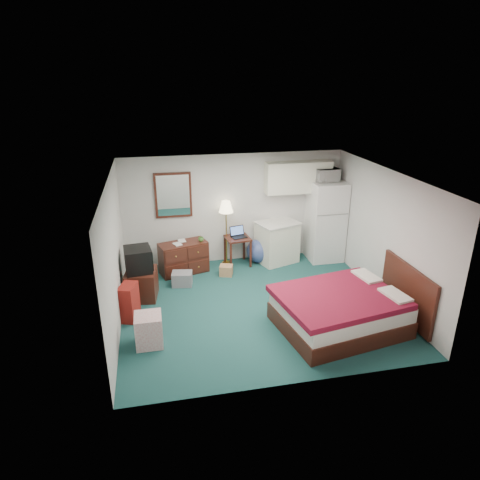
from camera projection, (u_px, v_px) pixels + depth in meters
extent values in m
cube|color=#194444|center=(257.00, 305.00, 8.16)|extent=(5.00, 4.50, 0.01)
cube|color=silver|center=(259.00, 176.00, 7.25)|extent=(5.00, 4.50, 0.01)
cube|color=silver|center=(234.00, 209.00, 9.75)|extent=(5.00, 0.01, 2.50)
cube|color=silver|center=(299.00, 307.00, 5.65)|extent=(5.00, 0.01, 2.50)
cube|color=silver|center=(114.00, 256.00, 7.23)|extent=(0.01, 4.50, 2.50)
cube|color=silver|center=(384.00, 235.00, 8.18)|extent=(0.01, 4.50, 2.50)
sphere|color=#374984|center=(258.00, 251.00, 9.94)|extent=(0.61, 0.61, 0.56)
imported|color=white|center=(326.00, 173.00, 9.56)|extent=(0.56, 0.36, 0.36)
imported|color=tan|center=(174.00, 241.00, 9.10)|extent=(0.15, 0.08, 0.21)
imported|color=tan|center=(178.00, 237.00, 9.29)|extent=(0.16, 0.04, 0.22)
imported|color=#487F33|center=(201.00, 239.00, 9.33)|extent=(0.12, 0.10, 0.12)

